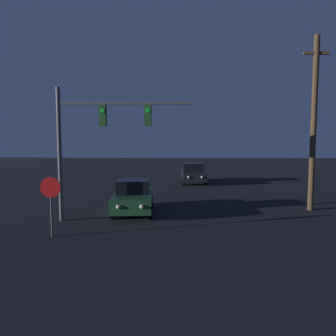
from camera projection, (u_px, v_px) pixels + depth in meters
car_near at (133, 197)px, 15.79m from camera, size 2.08×4.02×1.59m
car_far at (193, 173)px, 26.22m from camera, size 1.97×3.98×1.59m
traffic_signal_mast at (95, 131)px, 13.94m from camera, size 5.84×0.30×5.76m
stop_sign at (51, 195)px, 11.87m from camera, size 0.75×0.07×2.20m
utility_pole at (314, 122)px, 16.09m from camera, size 1.22×0.28×8.55m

